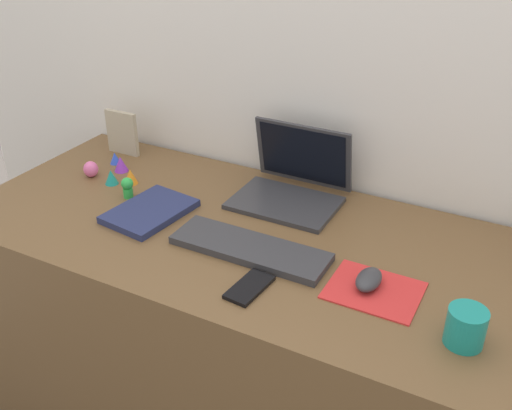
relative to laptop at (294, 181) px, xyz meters
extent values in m
cube|color=silver|center=(0.00, 0.16, 0.01)|extent=(2.87, 0.05, 1.61)
cube|color=brown|center=(0.00, -0.24, -0.42)|extent=(1.67, 0.72, 0.74)
cube|color=#333338|center=(0.00, -0.06, -0.05)|extent=(0.30, 0.21, 0.01)
cube|color=#333338|center=(0.00, 0.07, 0.06)|extent=(0.30, 0.05, 0.20)
cube|color=black|center=(0.00, 0.06, 0.06)|extent=(0.27, 0.04, 0.17)
cube|color=#333338|center=(0.02, -0.32, -0.04)|extent=(0.41, 0.13, 0.02)
cube|color=red|center=(0.35, -0.33, -0.05)|extent=(0.21, 0.17, 0.00)
ellipsoid|color=#333338|center=(0.34, -0.32, -0.03)|extent=(0.06, 0.10, 0.03)
cube|color=black|center=(0.10, -0.45, -0.05)|extent=(0.08, 0.13, 0.01)
cube|color=navy|center=(-0.32, -0.28, -0.04)|extent=(0.20, 0.26, 0.02)
cube|color=#B2A58C|center=(-0.65, 0.02, 0.02)|extent=(0.12, 0.02, 0.15)
cylinder|color=teal|center=(0.57, -0.41, -0.01)|extent=(0.08, 0.08, 0.08)
cylinder|color=green|center=(-0.44, -0.23, -0.04)|extent=(0.03, 0.03, 0.03)
sphere|color=green|center=(-0.44, -0.23, -0.01)|extent=(0.04, 0.04, 0.04)
cone|color=teal|center=(-0.54, -0.18, -0.03)|extent=(0.04, 0.04, 0.05)
cone|color=blue|center=(-0.62, -0.06, -0.03)|extent=(0.04, 0.04, 0.04)
cone|color=purple|center=(-0.57, -0.09, -0.03)|extent=(0.05, 0.05, 0.05)
cone|color=orange|center=(-0.49, -0.15, -0.03)|extent=(0.04, 0.04, 0.05)
ellipsoid|color=pink|center=(-0.63, -0.17, -0.03)|extent=(0.05, 0.05, 0.05)
camera|label=1|loc=(0.62, -1.42, 0.78)|focal=41.62mm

